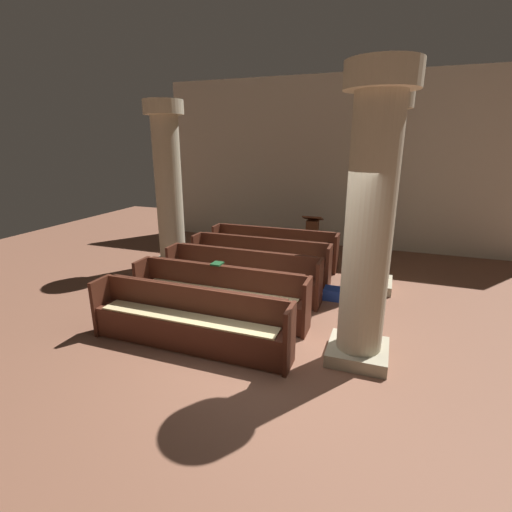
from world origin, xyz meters
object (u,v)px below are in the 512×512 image
Objects in this scene: pillar_far_side at (168,184)px; hymn_book at (217,264)px; pew_row_3 at (219,292)px; pew_row_2 at (242,273)px; pillar_aisle_side at (380,193)px; kneeler_box_blue at (335,294)px; pew_row_1 at (259,258)px; pillar_aisle_rear at (370,220)px; lectern at (312,240)px; pew_row_0 at (274,246)px; pew_row_4 at (188,318)px.

hymn_book is (2.13, -1.98, -1.03)m from pillar_far_side.
pew_row_2 is at bearing 90.00° from pew_row_3.
pillar_aisle_side is 2.07m from kneeler_box_blue.
pillar_aisle_side is 3.34m from hymn_book.
pew_row_1 is 0.82× the size of pillar_aisle_side.
lectern is at bearing 109.70° from pillar_aisle_rear.
pew_row_2 is at bearing 147.72° from pillar_aisle_rear.
pew_row_2 is 1.79m from kneeler_box_blue.
lectern is (0.72, 1.95, -0.02)m from pew_row_1.
pillar_far_side is at bearing 175.52° from pew_row_1.
pew_row_0 and pew_row_3 have the same top height.
pillar_aisle_side is 2.72m from pillar_aisle_rear.
pew_row_1 is 1.00× the size of pew_row_2.
lectern is at bearing 53.07° from pew_row_0.
lectern is at bearing 79.73° from pew_row_3.
pew_row_1 is 1.00m from pew_row_2.
pew_row_4 is 1.27m from hymn_book.
pew_row_0 is 14.46× the size of hymn_book.
pew_row_3 is 0.82× the size of pillar_aisle_rear.
pew_row_3 is 1.00m from pew_row_4.
pew_row_3 is at bearing -90.00° from pew_row_0.
pew_row_0 is at bearing 90.00° from pew_row_3.
pew_row_2 is 3.07m from pillar_aisle_rear.
pillar_aisle_side is (2.29, 2.28, 1.44)m from pew_row_3.
pew_row_0 is 2.00m from pew_row_2.
pew_row_0 is 2.79m from pillar_far_side.
pew_row_2 is at bearing -90.00° from pew_row_0.
lectern reaches higher than pew_row_0.
pillar_far_side is at bearing 169.62° from kneeler_box_blue.
pew_row_2 is at bearing -27.68° from pillar_far_side.
pew_row_1 is 3.00m from pew_row_4.
pew_row_0 is 2.83m from hymn_book.
pillar_far_side is at bearing 152.32° from pew_row_2.
pew_row_2 reaches higher than kneeler_box_blue.
pew_row_3 is at bearing -60.44° from hymn_book.
pillar_far_side reaches higher than lectern.
lectern is at bearing 69.86° from pew_row_1.
hymn_book reaches higher than pew_row_1.
hymn_book reaches higher than pew_row_2.
pillar_aisle_rear is at bearing -14.99° from hymn_book.
pillar_aisle_side is (2.29, 1.28, 1.44)m from pew_row_2.
kneeler_box_blue is at bearing -68.52° from lectern.
pillar_aisle_rear is at bearing -90.00° from pillar_aisle_side.
lectern is (0.72, 4.95, -0.02)m from pew_row_4.
hymn_book reaches higher than kneeler_box_blue.
pew_row_2 is at bearing 82.12° from hymn_book.
pillar_far_side is at bearing -178.66° from pillar_aisle_side.
pew_row_1 is 14.46× the size of hymn_book.
pew_row_2 and pew_row_4 have the same top height.
lectern is (0.72, 3.95, -0.02)m from pew_row_3.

